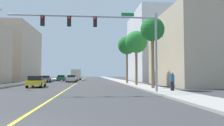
# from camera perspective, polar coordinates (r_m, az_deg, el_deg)

# --- Properties ---
(ground) EXTENTS (192.00, 192.00, 0.00)m
(ground) POSITION_cam_1_polar(r_m,az_deg,el_deg) (48.05, -8.49, -4.76)
(ground) COLOR #38383A
(sidewalk_left) EXTENTS (2.88, 168.00, 0.15)m
(sidewalk_left) POSITION_cam_1_polar(r_m,az_deg,el_deg) (49.40, -19.22, -4.50)
(sidewalk_left) COLOR #B2ADA3
(sidewalk_left) RESTS_ON ground
(sidewalk_right) EXTENTS (2.88, 168.00, 0.15)m
(sidewalk_right) POSITION_cam_1_polar(r_m,az_deg,el_deg) (48.44, 2.47, -4.69)
(sidewalk_right) COLOR #9E9B93
(sidewalk_right) RESTS_ON ground
(lane_marking_center) EXTENTS (0.16, 144.00, 0.01)m
(lane_marking_center) POSITION_cam_1_polar(r_m,az_deg,el_deg) (48.05, -8.49, -4.76)
(lane_marking_center) COLOR yellow
(lane_marking_center) RESTS_ON ground
(building_left_far) EXTENTS (11.28, 20.05, 14.11)m
(building_left_far) POSITION_cam_1_polar(r_m,az_deg,el_deg) (64.46, -24.36, 2.23)
(building_left_far) COLOR tan
(building_left_far) RESTS_ON ground
(building_right_near) EXTENTS (11.54, 15.05, 10.36)m
(building_right_near) POSITION_cam_1_polar(r_m,az_deg,el_deg) (35.09, 21.70, 3.16)
(building_right_near) COLOR tan
(building_right_near) RESTS_ON ground
(building_right_far) EXTENTS (12.64, 18.17, 16.26)m
(building_right_far) POSITION_cam_1_polar(r_m,az_deg,el_deg) (55.56, 11.94, 3.93)
(building_right_far) COLOR silver
(building_right_far) RESTS_ON ground
(traffic_signal_mast) EXTENTS (12.46, 0.36, 6.74)m
(traffic_signal_mast) POSITION_cam_1_polar(r_m,az_deg,el_deg) (19.05, -1.24, 8.21)
(traffic_signal_mast) COLOR gray
(traffic_signal_mast) RESTS_ON sidewalk_right
(palm_near) EXTENTS (2.58, 2.58, 7.59)m
(palm_near) POSITION_cam_1_polar(r_m,az_deg,el_deg) (24.66, 10.29, 8.16)
(palm_near) COLOR brown
(palm_near) RESTS_ON sidewalk_right
(palm_mid) EXTENTS (3.09, 3.09, 7.53)m
(palm_mid) POSITION_cam_1_polar(r_m,az_deg,el_deg) (31.51, 6.21, 5.25)
(palm_mid) COLOR brown
(palm_mid) RESTS_ON sidewalk_right
(palm_far) EXTENTS (3.13, 3.13, 8.02)m
(palm_far) POSITION_cam_1_polar(r_m,az_deg,el_deg) (38.64, 3.85, 4.43)
(palm_far) COLOR brown
(palm_far) RESTS_ON sidewalk_right
(car_yellow) EXTENTS (1.91, 4.22, 1.41)m
(car_yellow) POSITION_cam_1_polar(r_m,az_deg,el_deg) (29.10, -18.75, -4.45)
(car_yellow) COLOR gold
(car_yellow) RESTS_ON ground
(car_gray) EXTENTS (1.94, 3.92, 1.34)m
(car_gray) POSITION_cam_1_polar(r_m,az_deg,el_deg) (45.37, -16.91, -3.89)
(car_gray) COLOR slate
(car_gray) RESTS_ON ground
(car_silver) EXTENTS (1.80, 4.41, 1.40)m
(car_silver) POSITION_cam_1_polar(r_m,az_deg,el_deg) (45.55, -10.30, -3.93)
(car_silver) COLOR #BCBCC1
(car_silver) RESTS_ON ground
(car_green) EXTENTS (1.87, 4.10, 1.38)m
(car_green) POSITION_cam_1_polar(r_m,az_deg,el_deg) (54.25, -12.74, -3.73)
(car_green) COLOR #196638
(car_green) RESTS_ON ground
(car_black) EXTENTS (1.86, 4.60, 1.42)m
(car_black) POSITION_cam_1_polar(r_m,az_deg,el_deg) (51.08, -9.98, -3.82)
(car_black) COLOR black
(car_black) RESTS_ON ground
(delivery_truck) EXTENTS (2.41, 7.48, 2.87)m
(delivery_truck) POSITION_cam_1_polar(r_m,az_deg,el_deg) (62.11, -9.08, -2.89)
(delivery_truck) COLOR #194799
(delivery_truck) RESTS_ON ground
(pedestrian) EXTENTS (0.38, 0.38, 1.67)m
(pedestrian) POSITION_cam_1_polar(r_m,az_deg,el_deg) (20.81, 15.14, -4.53)
(pedestrian) COLOR black
(pedestrian) RESTS_ON sidewalk_right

